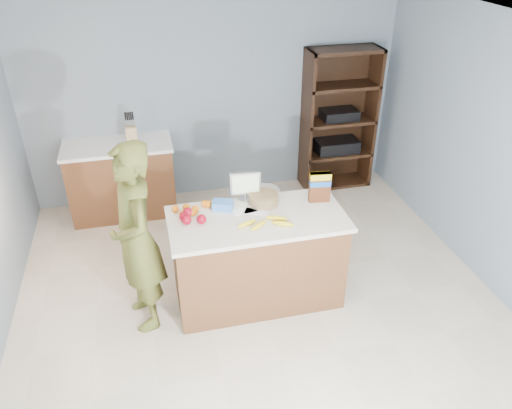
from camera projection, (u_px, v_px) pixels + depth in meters
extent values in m
cube|color=beige|center=(265.00, 317.00, 4.57)|extent=(4.50, 5.00, 0.02)
cube|color=gray|center=(215.00, 98.00, 6.02)|extent=(4.50, 0.02, 2.50)
cube|color=white|center=(268.00, 36.00, 3.29)|extent=(4.50, 5.00, 0.02)
cube|color=brown|center=(257.00, 260.00, 4.60)|extent=(1.50, 0.70, 0.86)
cube|color=silver|center=(257.00, 219.00, 4.37)|extent=(1.56, 0.76, 0.04)
cube|color=black|center=(257.00, 292.00, 4.79)|extent=(1.46, 0.66, 0.10)
cube|color=brown|center=(122.00, 180.00, 5.95)|extent=(1.20, 0.60, 0.86)
cube|color=white|center=(117.00, 146.00, 5.71)|extent=(1.24, 0.62, 0.04)
cube|color=black|center=(334.00, 115.00, 6.49)|extent=(0.90, 0.04, 1.80)
cube|color=black|center=(307.00, 123.00, 6.25)|extent=(0.04, 0.40, 1.80)
cube|color=black|center=(370.00, 117.00, 6.42)|extent=(0.04, 0.40, 1.80)
cube|color=black|center=(333.00, 181.00, 6.79)|extent=(0.90, 0.40, 0.04)
cube|color=black|center=(336.00, 153.00, 6.57)|extent=(0.90, 0.40, 0.04)
cube|color=black|center=(339.00, 120.00, 6.34)|extent=(0.90, 0.40, 0.04)
cube|color=black|center=(342.00, 86.00, 6.11)|extent=(0.90, 0.40, 0.04)
cube|color=black|center=(345.00, 50.00, 5.89)|extent=(0.90, 0.40, 0.04)
cube|color=black|center=(336.00, 146.00, 6.52)|extent=(0.55, 0.32, 0.16)
cube|color=black|center=(339.00, 114.00, 6.30)|extent=(0.45, 0.30, 0.12)
imported|color=#525621|center=(136.00, 239.00, 4.13)|extent=(0.54, 0.70, 1.72)
cube|color=tan|center=(132.00, 136.00, 5.63)|extent=(0.12, 0.10, 0.22)
cylinder|color=black|center=(126.00, 123.00, 5.54)|extent=(0.02, 0.02, 0.09)
cylinder|color=black|center=(128.00, 123.00, 5.55)|extent=(0.02, 0.02, 0.09)
cylinder|color=black|center=(130.00, 123.00, 5.55)|extent=(0.02, 0.02, 0.09)
cylinder|color=black|center=(132.00, 123.00, 5.56)|extent=(0.02, 0.02, 0.09)
cylinder|color=black|center=(134.00, 123.00, 5.56)|extent=(0.02, 0.02, 0.09)
cube|color=white|center=(245.00, 211.00, 4.45)|extent=(0.24, 0.15, 0.00)
cube|color=white|center=(257.00, 212.00, 4.43)|extent=(0.25, 0.20, 0.00)
ellipsoid|color=yellow|center=(247.00, 223.00, 4.23)|extent=(0.20, 0.11, 0.04)
ellipsoid|color=yellow|center=(259.00, 225.00, 4.21)|extent=(0.18, 0.15, 0.04)
ellipsoid|color=yellow|center=(277.00, 218.00, 4.30)|extent=(0.20, 0.12, 0.04)
ellipsoid|color=yellow|center=(283.00, 224.00, 4.23)|extent=(0.20, 0.13, 0.04)
sphere|color=maroon|center=(188.00, 212.00, 4.35)|extent=(0.09, 0.09, 0.09)
sphere|color=maroon|center=(202.00, 219.00, 4.25)|extent=(0.09, 0.09, 0.09)
sphere|color=maroon|center=(186.00, 220.00, 4.24)|extent=(0.09, 0.09, 0.09)
sphere|color=maroon|center=(184.00, 217.00, 4.29)|extent=(0.09, 0.09, 0.09)
sphere|color=orange|center=(183.00, 214.00, 4.34)|extent=(0.07, 0.07, 0.07)
sphere|color=orange|center=(186.00, 208.00, 4.43)|extent=(0.07, 0.07, 0.07)
sphere|color=orange|center=(192.00, 213.00, 4.36)|extent=(0.07, 0.07, 0.07)
sphere|color=orange|center=(205.00, 204.00, 4.49)|extent=(0.07, 0.07, 0.07)
sphere|color=orange|center=(175.00, 209.00, 4.42)|extent=(0.07, 0.07, 0.07)
sphere|color=orange|center=(195.00, 209.00, 4.41)|extent=(0.07, 0.07, 0.07)
sphere|color=orange|center=(208.00, 204.00, 4.48)|extent=(0.07, 0.07, 0.07)
sphere|color=orange|center=(194.00, 212.00, 4.37)|extent=(0.07, 0.07, 0.07)
cube|color=blue|center=(223.00, 205.00, 4.46)|extent=(0.21, 0.17, 0.08)
cylinder|color=#267219|center=(264.00, 199.00, 4.54)|extent=(0.27, 0.27, 0.09)
cylinder|color=white|center=(264.00, 197.00, 4.53)|extent=(0.30, 0.30, 0.13)
cylinder|color=silver|center=(245.00, 199.00, 4.62)|extent=(0.12, 0.12, 0.01)
cylinder|color=silver|center=(245.00, 196.00, 4.60)|extent=(0.02, 0.02, 0.05)
cube|color=silver|center=(245.00, 183.00, 4.53)|extent=(0.28, 0.06, 0.22)
cube|color=yellow|center=(246.00, 184.00, 4.52)|extent=(0.24, 0.03, 0.18)
cube|color=#592B14|center=(320.00, 187.00, 4.53)|extent=(0.20, 0.09, 0.29)
cube|color=yellow|center=(320.00, 176.00, 4.47)|extent=(0.20, 0.10, 0.06)
cube|color=blue|center=(320.00, 183.00, 4.50)|extent=(0.20, 0.10, 0.05)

